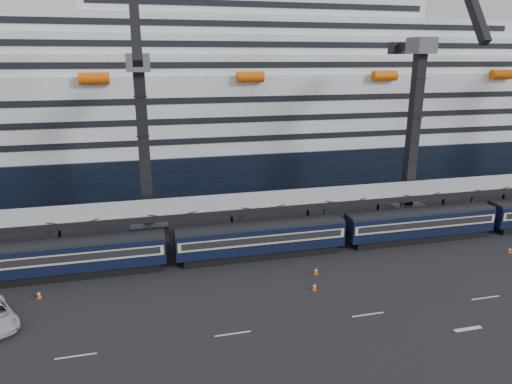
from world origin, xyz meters
TOP-DOWN VIEW (x-y plane):
  - ground at (0.00, 0.00)m, footprint 260.00×260.00m
  - lane_markings at (8.15, -5.23)m, footprint 111.00×4.27m
  - train at (-4.65, 10.00)m, footprint 133.05×3.00m
  - canopy at (0.00, 14.00)m, footprint 130.00×6.25m
  - cruise_ship at (-1.08, 45.99)m, footprint 214.09×28.84m
  - crane_dark_near at (-20.00, 18.59)m, footprint 4.50×17.75m
  - crane_dark_mid at (15.00, 17.59)m, footprint 4.50×18.24m
  - traffic_cone_b at (-30.41, 6.00)m, footprint 0.39×0.39m
  - traffic_cone_c at (-4.95, 1.27)m, footprint 0.40×0.40m
  - traffic_cone_d at (-3.57, 4.42)m, footprint 0.40×0.40m
  - traffic_cone_e at (20.00, 4.12)m, footprint 0.39×0.39m

SIDE VIEW (x-z plane):
  - ground at x=0.00m, z-range 0.00..0.00m
  - lane_markings at x=8.15m, z-range 0.00..0.02m
  - traffic_cone_e at x=20.00m, z-range 0.00..0.77m
  - traffic_cone_b at x=-30.41m, z-range -0.01..0.78m
  - traffic_cone_d at x=-3.57m, z-range -0.01..0.79m
  - traffic_cone_c at x=-4.95m, z-range -0.01..0.80m
  - train at x=-4.65m, z-range 0.18..4.23m
  - canopy at x=0.00m, z-range 2.49..8.01m
  - crane_dark_near at x=-20.00m, z-range -5.61..29.47m
  - cruise_ship at x=-1.08m, z-range -4.66..29.34m
  - crane_dark_mid at x=15.00m, z-range -6.46..33.18m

